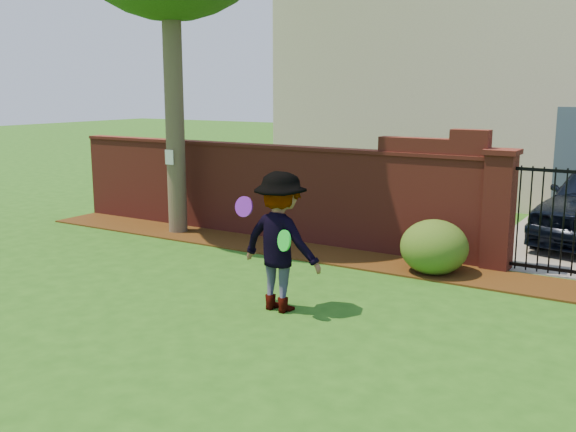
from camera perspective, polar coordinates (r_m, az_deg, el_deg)
The scene contains 11 objects.
ground at distance 8.28m, azimuth -6.19°, elevation -8.66°, with size 80.00×80.00×0.01m, color #235615.
mulch_bed at distance 11.43m, azimuth 0.31°, elevation -2.94°, with size 11.10×1.08×0.03m, color #361E09.
brick_wall at distance 12.36m, azimuth -2.28°, elevation 2.43°, with size 8.70×0.31×2.16m.
pillar_left at distance 10.58m, azimuth 17.96°, elevation 0.58°, with size 0.50×0.50×1.88m.
iron_gate at distance 10.40m, azimuth 23.81°, elevation -0.57°, with size 1.78×0.03×1.60m.
house at distance 18.53m, azimuth 20.22°, elevation 11.58°, with size 12.40×6.40×6.30m.
paper_notice at distance 12.64m, azimuth -10.33°, elevation 5.07°, with size 0.20×0.01×0.28m, color white.
shrub_left at distance 10.14m, azimuth 12.64°, elevation -2.67°, with size 1.03×1.03×0.84m, color #285118.
man at distance 8.19m, azimuth -0.83°, elevation -2.30°, with size 1.15×0.66×1.78m, color gray.
frisbee_purple at distance 8.24m, azimuth -3.87°, elevation 0.82°, with size 0.26×0.26×0.02m, color purple.
frisbee_green at distance 7.87m, azimuth -0.34°, elevation -2.16°, with size 0.26×0.26×0.02m, color green.
Camera 1 is at (4.82, -6.13, 2.78)m, focal length 40.71 mm.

